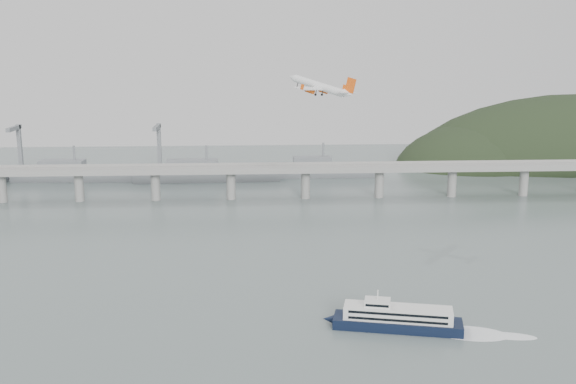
{
  "coord_description": "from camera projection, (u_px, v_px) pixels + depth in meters",
  "views": [
    {
      "loc": [
        -16.76,
        -241.58,
        100.59
      ],
      "look_at": [
        0.0,
        55.0,
        36.0
      ],
      "focal_mm": 42.0,
      "sensor_mm": 36.0,
      "label": 1
    }
  ],
  "objects": [
    {
      "name": "ground",
      "position": [
        296.0,
        314.0,
        257.99
      ],
      "size": [
        900.0,
        900.0,
        0.0
      ],
      "primitive_type": "plane",
      "color": "slate",
      "rests_on": "ground"
    },
    {
      "name": "airliner",
      "position": [
        320.0,
        87.0,
        344.4
      ],
      "size": [
        35.03,
        33.09,
        12.37
      ],
      "rotation": [
        0.05,
        -0.22,
        2.42
      ],
      "color": "white",
      "rests_on": "ground"
    },
    {
      "name": "ferry",
      "position": [
        398.0,
        318.0,
        243.99
      ],
      "size": [
        75.35,
        26.02,
        14.39
      ],
      "rotation": [
        0.0,
        0.0,
        -0.23
      ],
      "color": "black",
      "rests_on": "ground"
    },
    {
      "name": "bridge",
      "position": [
        274.0,
        173.0,
        449.3
      ],
      "size": [
        800.0,
        22.0,
        23.9
      ],
      "color": "gray",
      "rests_on": "ground"
    },
    {
      "name": "distant_fleet",
      "position": [
        67.0,
        174.0,
        506.72
      ],
      "size": [
        453.0,
        60.9,
        40.0
      ],
      "color": "slate",
      "rests_on": "ground"
    }
  ]
}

